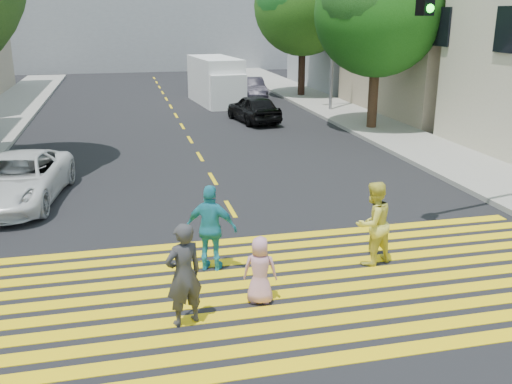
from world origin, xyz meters
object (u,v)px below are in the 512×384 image
object	(u,v)px
white_sedan	(17,179)
silver_car	(216,79)
pedestrian_man	(184,275)
dark_car_near	(254,108)
pedestrian_child	(260,270)
dark_car_parked	(252,88)
white_van	(217,82)
pedestrian_extra	(211,228)
tree_right_far	(304,0)
tree_right_near	(379,5)
pedestrian_woman	(373,223)

from	to	relation	value
white_sedan	silver_car	size ratio (longest dim) A/B	1.03
pedestrian_man	dark_car_near	world-z (taller)	pedestrian_man
pedestrian_child	silver_car	distance (m)	30.44
white_sedan	dark_car_parked	world-z (taller)	white_sedan
white_sedan	white_van	bearing A→B (deg)	71.53
pedestrian_child	white_sedan	world-z (taller)	white_sedan
pedestrian_child	pedestrian_extra	xyz separation A→B (m)	(-0.63, 1.57, 0.27)
white_sedan	pedestrian_man	bearing A→B (deg)	-55.29
dark_car_parked	pedestrian_extra	bearing A→B (deg)	-101.78
pedestrian_child	silver_car	bearing A→B (deg)	-80.54
white_sedan	dark_car_near	size ratio (longest dim) A/B	1.23
white_sedan	tree_right_far	bearing A→B (deg)	60.59
dark_car_near	silver_car	size ratio (longest dim) A/B	0.84
pedestrian_extra	dark_car_parked	world-z (taller)	pedestrian_extra
pedestrian_man	dark_car_near	bearing A→B (deg)	-128.07
pedestrian_child	white_sedan	xyz separation A→B (m)	(-5.15, 7.06, 0.04)
white_van	dark_car_parked	bearing A→B (deg)	28.39
tree_right_near	pedestrian_child	distance (m)	17.43
pedestrian_man	pedestrian_child	bearing A→B (deg)	175.81
dark_car_parked	pedestrian_man	bearing A→B (deg)	-102.30
pedestrian_woman	dark_car_near	bearing A→B (deg)	-113.90
silver_car	dark_car_near	bearing A→B (deg)	96.48
pedestrian_extra	tree_right_far	bearing A→B (deg)	-87.49
tree_right_near	white_sedan	size ratio (longest dim) A/B	1.65
dark_car_near	silver_car	distance (m)	12.70
pedestrian_extra	white_van	bearing A→B (deg)	-75.48
dark_car_parked	white_van	size ratio (longest dim) A/B	0.67
dark_car_parked	dark_car_near	bearing A→B (deg)	-99.34
tree_right_near	dark_car_parked	xyz separation A→B (m)	(-3.04, 10.89, -4.72)
tree_right_far	pedestrian_child	xyz separation A→B (m)	(-8.77, -25.15, -5.12)
tree_right_near	dark_car_near	distance (m)	7.34
dark_car_near	pedestrian_child	bearing A→B (deg)	68.35
tree_right_far	pedestrian_woman	world-z (taller)	tree_right_far
dark_car_near	dark_car_parked	size ratio (longest dim) A/B	1.03
pedestrian_man	pedestrian_woman	xyz separation A→B (m)	(4.07, 1.55, -0.01)
silver_car	pedestrian_extra	bearing A→B (deg)	88.16
pedestrian_man	white_sedan	bearing A→B (deg)	-85.00
pedestrian_child	pedestrian_extra	bearing A→B (deg)	-50.85
tree_right_far	dark_car_parked	xyz separation A→B (m)	(-3.16, 0.13, -5.12)
white_sedan	white_van	world-z (taller)	white_van
pedestrian_man	white_van	distance (m)	24.47
tree_right_far	dark_car_parked	bearing A→B (deg)	177.73
silver_car	white_van	bearing A→B (deg)	88.79
white_sedan	dark_car_near	world-z (taller)	same
pedestrian_man	dark_car_parked	size ratio (longest dim) A/B	0.47
pedestrian_man	pedestrian_child	world-z (taller)	pedestrian_man
pedestrian_child	dark_car_parked	xyz separation A→B (m)	(5.61, 25.28, -0.00)
dark_car_parked	white_sedan	bearing A→B (deg)	-117.60
pedestrian_woman	pedestrian_extra	world-z (taller)	pedestrian_extra
dark_car_parked	white_van	bearing A→B (deg)	-142.82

